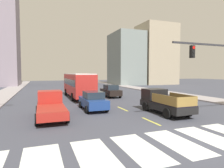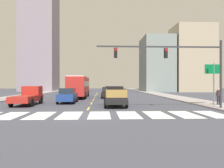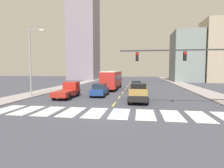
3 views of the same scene
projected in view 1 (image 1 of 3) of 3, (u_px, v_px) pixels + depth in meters
ground_plane at (193, 140)px, 9.77m from camera, size 160.00×160.00×0.00m
sidewalk_right at (172, 93)px, 31.03m from camera, size 3.55×110.00×0.15m
crosswalk_stripe_1 at (41, 164)px, 7.21m from camera, size 1.53×3.75×0.01m
crosswalk_stripe_2 at (95, 155)px, 7.94m from camera, size 1.53×3.75×0.01m
crosswalk_stripe_3 at (139, 148)px, 8.67m from camera, size 1.53×3.75×0.01m
crosswalk_stripe_4 at (177, 142)px, 9.40m from camera, size 1.53×3.75×0.01m
crosswalk_stripe_5 at (209, 137)px, 10.13m from camera, size 1.53×3.75×0.01m
lane_dash_0 at (151, 121)px, 13.51m from camera, size 0.16×2.40×0.01m
lane_dash_1 at (122, 109)px, 18.18m from camera, size 0.16×2.40×0.01m
lane_dash_2 at (106, 101)px, 22.85m from camera, size 0.16×2.40×0.01m
lane_dash_3 at (95, 97)px, 27.53m from camera, size 0.16×2.40×0.01m
lane_dash_4 at (87, 93)px, 32.20m from camera, size 0.16×2.40×0.01m
lane_dash_5 at (81, 91)px, 36.87m from camera, size 0.16×2.40×0.01m
lane_dash_6 at (76, 89)px, 41.54m from camera, size 0.16×2.40×0.01m
lane_dash_7 at (73, 87)px, 46.22m from camera, size 0.16×2.40×0.01m
pickup_stakebed at (162, 102)px, 16.38m from camera, size 2.18×5.20×1.96m
pickup_dark at (51, 106)px, 14.59m from camera, size 2.18×5.20×1.96m
city_bus at (78, 84)px, 26.21m from camera, size 2.72×10.80×3.32m
sedan_near_left at (93, 101)px, 17.64m from camera, size 2.02×4.40×1.72m
sedan_mid at (111, 91)px, 27.07m from camera, size 2.02×4.40×1.72m
block_mid_left at (156, 55)px, 57.68m from camera, size 10.27×8.99×17.71m
block_mid_right at (126, 59)px, 55.77m from camera, size 7.82×10.94×14.85m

